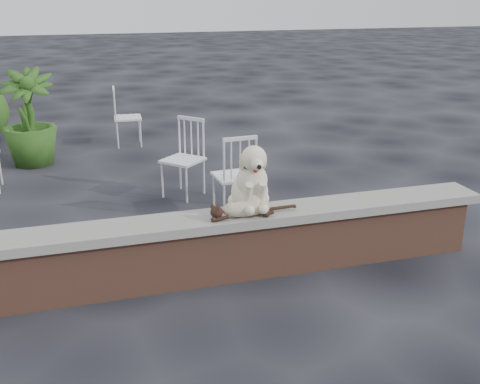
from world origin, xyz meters
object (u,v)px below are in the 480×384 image
object	(u,v)px
chair_c	(234,174)
chair_e	(128,117)
chair_d	(183,159)
potted_plant_b	(28,118)
dog	(250,176)
cat	(246,208)

from	to	relation	value
chair_c	chair_e	world-z (taller)	same
chair_d	potted_plant_b	xyz separation A→B (m)	(-1.82, 1.92, 0.21)
dog	potted_plant_b	world-z (taller)	potted_plant_b
dog	potted_plant_b	xyz separation A→B (m)	(-2.01, 4.00, -0.20)
cat	chair_d	bearing A→B (deg)	95.06
chair_c	potted_plant_b	xyz separation A→B (m)	(-2.24, 2.69, 0.21)
dog	chair_c	world-z (taller)	dog
chair_e	chair_c	bearing A→B (deg)	-163.05
dog	chair_e	bearing A→B (deg)	99.18
chair_c	chair_e	bearing A→B (deg)	-80.42
chair_c	potted_plant_b	size ratio (longest dim) A/B	0.69
cat	chair_c	xyz separation A→B (m)	(0.32, 1.46, -0.19)
chair_c	potted_plant_b	world-z (taller)	potted_plant_b
cat	potted_plant_b	distance (m)	4.57
dog	potted_plant_b	distance (m)	4.48
cat	chair_d	distance (m)	2.24
potted_plant_b	cat	bearing A→B (deg)	-65.10
chair_e	potted_plant_b	world-z (taller)	potted_plant_b
chair_c	dog	bearing A→B (deg)	76.04
chair_e	chair_d	bearing A→B (deg)	-168.12
cat	chair_c	distance (m)	1.50
chair_d	chair_c	bearing A→B (deg)	-13.93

